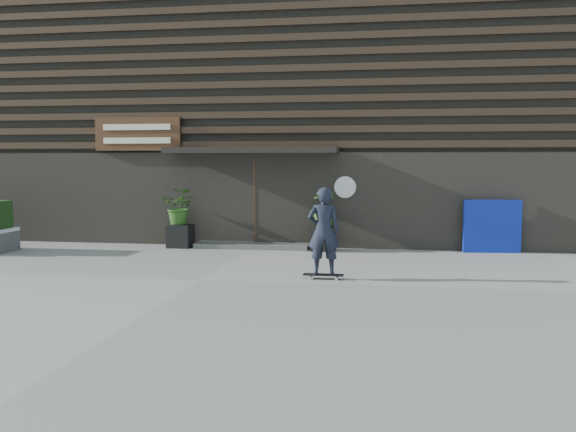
% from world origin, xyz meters
% --- Properties ---
extents(ground, '(80.00, 80.00, 0.00)m').
position_xyz_m(ground, '(0.00, 0.00, 0.00)').
color(ground, gray).
rests_on(ground, ground).
extents(entrance_step, '(3.00, 0.80, 0.12)m').
position_xyz_m(entrance_step, '(0.00, 4.60, 0.06)').
color(entrance_step, '#51514E').
rests_on(entrance_step, ground).
extents(planter_pot_left, '(0.60, 0.60, 0.60)m').
position_xyz_m(planter_pot_left, '(-1.90, 4.40, 0.30)').
color(planter_pot_left, black).
rests_on(planter_pot_left, ground).
extents(bamboo_left, '(0.86, 0.75, 0.96)m').
position_xyz_m(bamboo_left, '(-1.90, 4.40, 1.08)').
color(bamboo_left, '#2D591E').
rests_on(bamboo_left, planter_pot_left).
extents(planter_pot_right, '(0.60, 0.60, 0.60)m').
position_xyz_m(planter_pot_right, '(1.90, 4.40, 0.30)').
color(planter_pot_right, black).
rests_on(planter_pot_right, ground).
extents(bamboo_right, '(0.54, 0.54, 0.96)m').
position_xyz_m(bamboo_right, '(1.90, 4.40, 1.08)').
color(bamboo_right, '#2D591E').
rests_on(bamboo_right, planter_pot_right).
extents(blue_tarp, '(1.41, 0.26, 1.32)m').
position_xyz_m(blue_tarp, '(6.06, 4.70, 0.66)').
color(blue_tarp, '#0C1FA5').
rests_on(blue_tarp, ground).
extents(building, '(18.00, 11.00, 8.00)m').
position_xyz_m(building, '(-0.00, 9.96, 3.99)').
color(building, black).
rests_on(building, ground).
extents(skateboarder, '(0.78, 0.49, 1.78)m').
position_xyz_m(skateboarder, '(2.32, 0.49, 0.93)').
color(skateboarder, black).
rests_on(skateboarder, ground).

